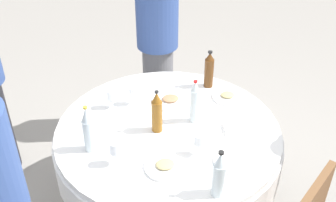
% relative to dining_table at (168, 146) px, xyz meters
% --- Properties ---
extents(dining_table, '(1.46, 1.46, 0.74)m').
position_rel_dining_table_xyz_m(dining_table, '(0.00, 0.00, 0.00)').
color(dining_table, white).
rests_on(dining_table, ground_plane).
extents(bottle_clear_far, '(0.07, 0.07, 0.31)m').
position_rel_dining_table_xyz_m(bottle_clear_far, '(-0.50, -0.07, 0.29)').
color(bottle_clear_far, silver).
rests_on(bottle_clear_far, dining_table).
extents(bottle_brown_outer, '(0.07, 0.07, 0.29)m').
position_rel_dining_table_xyz_m(bottle_brown_outer, '(0.42, 0.41, 0.28)').
color(bottle_brown_outer, '#593314').
rests_on(bottle_brown_outer, dining_table).
extents(bottle_amber_rear, '(0.07, 0.07, 0.29)m').
position_rel_dining_table_xyz_m(bottle_amber_rear, '(-0.07, -0.00, 0.28)').
color(bottle_amber_rear, '#8C5619').
rests_on(bottle_amber_rear, dining_table).
extents(bottle_clear_south, '(0.07, 0.07, 0.29)m').
position_rel_dining_table_xyz_m(bottle_clear_south, '(0.10, -0.61, 0.28)').
color(bottle_clear_south, silver).
rests_on(bottle_clear_south, dining_table).
extents(bottle_clear_mid, '(0.06, 0.06, 0.31)m').
position_rel_dining_table_xyz_m(bottle_clear_mid, '(0.18, 0.03, 0.29)').
color(bottle_clear_mid, silver).
rests_on(bottle_clear_mid, dining_table).
extents(wine_glass_south, '(0.06, 0.06, 0.14)m').
position_rel_dining_table_xyz_m(wine_glass_south, '(-0.16, 0.32, 0.24)').
color(wine_glass_south, white).
rests_on(wine_glass_south, dining_table).
extents(wine_glass_mid, '(0.06, 0.06, 0.14)m').
position_rel_dining_table_xyz_m(wine_glass_mid, '(-0.31, 0.32, 0.24)').
color(wine_glass_mid, white).
rests_on(wine_glass_mid, dining_table).
extents(wine_glass_inner, '(0.06, 0.06, 0.16)m').
position_rel_dining_table_xyz_m(wine_glass_inner, '(-0.37, -0.24, 0.26)').
color(wine_glass_inner, white).
rests_on(wine_glass_inner, dining_table).
extents(wine_glass_near, '(0.06, 0.06, 0.14)m').
position_rel_dining_table_xyz_m(wine_glass_near, '(0.11, -0.29, 0.25)').
color(wine_glass_near, white).
rests_on(wine_glass_near, dining_table).
extents(plate_front, '(0.24, 0.24, 0.04)m').
position_rel_dining_table_xyz_m(plate_front, '(-0.11, -0.34, 0.16)').
color(plate_front, white).
rests_on(plate_front, dining_table).
extents(plate_north, '(0.21, 0.21, 0.02)m').
position_rel_dining_table_xyz_m(plate_north, '(0.27, -0.41, 0.15)').
color(plate_north, white).
rests_on(plate_north, dining_table).
extents(plate_right, '(0.21, 0.21, 0.04)m').
position_rel_dining_table_xyz_m(plate_right, '(0.50, 0.22, 0.16)').
color(plate_right, white).
rests_on(plate_right, dining_table).
extents(plate_east, '(0.25, 0.25, 0.04)m').
position_rel_dining_table_xyz_m(plate_east, '(0.10, 0.29, 0.16)').
color(plate_east, white).
rests_on(plate_east, dining_table).
extents(spoon_outer, '(0.15, 0.13, 0.00)m').
position_rel_dining_table_xyz_m(spoon_outer, '(-0.40, 0.06, 0.15)').
color(spoon_outer, silver).
rests_on(spoon_outer, dining_table).
extents(spoon_rear, '(0.18, 0.02, 0.00)m').
position_rel_dining_table_xyz_m(spoon_rear, '(0.07, -0.11, 0.15)').
color(spoon_rear, silver).
rests_on(spoon_rear, dining_table).
extents(knife_south, '(0.18, 0.04, 0.00)m').
position_rel_dining_table_xyz_m(knife_south, '(0.25, 0.52, 0.15)').
color(knife_south, silver).
rests_on(knife_south, dining_table).
extents(folded_napkin, '(0.14, 0.14, 0.02)m').
position_rel_dining_table_xyz_m(folded_napkin, '(0.40, -0.13, 0.16)').
color(folded_napkin, white).
rests_on(folded_napkin, dining_table).
extents(person_rear, '(0.34, 0.34, 1.61)m').
position_rel_dining_table_xyz_m(person_rear, '(0.18, 0.98, 0.25)').
color(person_rear, slate).
rests_on(person_rear, ground_plane).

